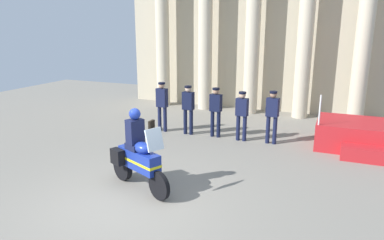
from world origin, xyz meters
The scene contains 10 objects.
ground_plane centered at (0.00, 0.00, 0.00)m, with size 28.00×28.00×0.00m, color gray.
colonnade_backdrop centered at (0.40, 9.73, 3.90)m, with size 12.16×1.46×7.21m.
reviewing_stand centered at (5.09, 5.81, 0.40)m, with size 3.34×2.37×1.72m.
officer_in_row_0 centered at (-1.77, 5.16, 1.04)m, with size 0.40×0.26×1.76m.
officer_in_row_1 centered at (-0.77, 5.18, 1.00)m, with size 0.40×0.26×1.70m.
officer_in_row_2 centered at (0.20, 5.25, 1.00)m, with size 0.40×0.26×1.68m.
officer_in_row_3 centered at (1.12, 5.18, 0.96)m, with size 0.40×0.26×1.63m.
officer_in_row_4 centered at (2.09, 5.25, 1.01)m, with size 0.40×0.26×1.70m.
motorcycle_with_rider centered at (-0.12, 0.75, 0.79)m, with size 1.95×1.07×1.90m.
briefcase_on_ground centered at (-2.19, 5.11, 0.18)m, with size 0.10×0.32×0.36m, color black.
Camera 1 is at (4.05, -5.90, 3.66)m, focal length 33.76 mm.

